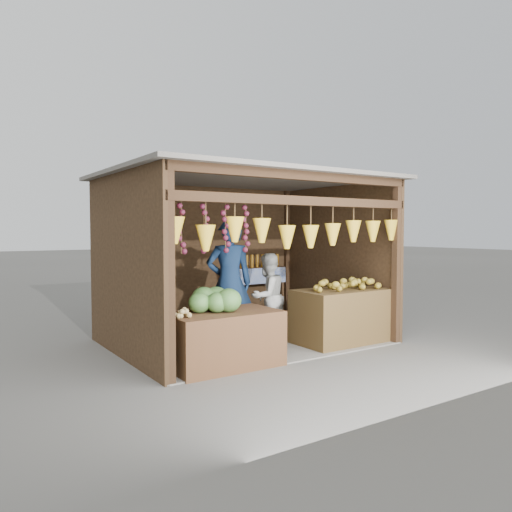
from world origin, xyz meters
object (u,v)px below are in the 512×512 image
(counter_left, at_px, (223,339))
(vendor_seated, at_px, (152,297))
(woman_standing, at_px, (268,296))
(man_standing, at_px, (229,283))
(counter_right, at_px, (341,316))

(counter_left, relative_size, vendor_seated, 1.46)
(woman_standing, bearing_deg, counter_left, 23.81)
(counter_left, relative_size, man_standing, 0.75)
(counter_right, relative_size, vendor_seated, 1.48)
(man_standing, xyz_separation_m, woman_standing, (0.76, 0.05, -0.27))
(counter_right, bearing_deg, vendor_seated, 158.77)
(counter_right, relative_size, woman_standing, 1.06)
(counter_left, xyz_separation_m, vendor_seated, (-0.50, 1.22, 0.46))
(counter_left, height_order, vendor_seated, vendor_seated)
(counter_left, distance_m, counter_right, 2.26)
(woman_standing, distance_m, vendor_seated, 1.95)
(man_standing, height_order, woman_standing, man_standing)
(man_standing, bearing_deg, woman_standing, -154.81)
(counter_left, height_order, man_standing, man_standing)
(counter_right, height_order, man_standing, man_standing)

